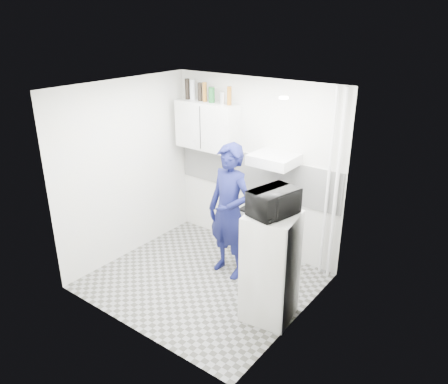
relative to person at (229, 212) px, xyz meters
The scene contains 24 objects.
floor 1.03m from the person, 110.79° to the right, with size 2.80×2.80×0.00m, color gray.
ceiling 1.72m from the person, 110.79° to the right, with size 2.80×2.80×0.00m, color white.
wall_back 0.94m from the person, 100.14° to the left, with size 2.80×2.80×0.00m, color silver.
wall_left 1.64m from the person, 165.54° to the right, with size 2.60×2.60×0.00m, color silver.
wall_right 1.36m from the person, 17.78° to the right, with size 2.60×2.60×0.00m, color silver.
person is the anchor object (origin of this frame).
stove 0.82m from the person, 78.07° to the left, with size 0.49×0.49×0.79m, color white.
fridge 1.10m from the person, 27.06° to the right, with size 0.56×0.56×1.34m, color white.
stove_top 0.63m from the person, 78.07° to the left, with size 0.47×0.47×0.03m, color black.
saucepan 0.69m from the person, 72.67° to the left, with size 0.20×0.20×0.11m, color silver.
microwave 1.20m from the person, 27.06° to the right, with size 0.36×0.53×0.29m, color black.
bottle_a 2.03m from the person, 152.29° to the left, with size 0.07×0.07×0.30m, color black.
bottle_b 1.96m from the person, 150.37° to the left, with size 0.08×0.08×0.30m, color #B2B7BC.
bottle_c 1.87m from the person, 147.04° to the left, with size 0.06×0.06×0.26m, color black.
bottle_d 1.82m from the person, 144.65° to the left, with size 0.06×0.06×0.28m, color brown.
canister_a 1.74m from the person, 140.60° to the left, with size 0.09×0.09×0.22m, color #144C1E.
canister_b 1.63m from the person, 132.85° to the left, with size 0.09×0.09×0.17m, color silver.
bottle_e 1.63m from the person, 126.89° to the left, with size 0.07×0.07×0.26m, color brown.
upper_cabinet 1.45m from the person, 143.20° to the left, with size 1.00×0.35×0.70m, color white.
range_hood 0.92m from the person, 63.57° to the left, with size 0.60×0.50×0.14m, color white.
backsplash 0.89m from the person, 100.32° to the left, with size 2.74×0.03×0.60m, color white.
pipe_a 1.43m from the person, 33.84° to the left, with size 0.05×0.05×2.60m, color white.
pipe_b 1.33m from the person, 36.82° to the left, with size 0.04×0.04×2.60m, color white.
ceiling_spot_fixture 1.85m from the person, 13.29° to the right, with size 0.10×0.10×0.02m, color white.
Camera 1 is at (3.28, -3.89, 3.39)m, focal length 35.00 mm.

